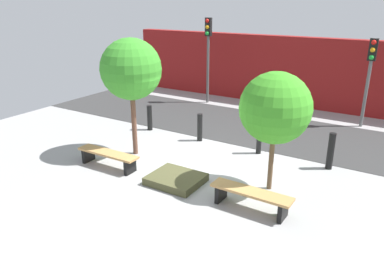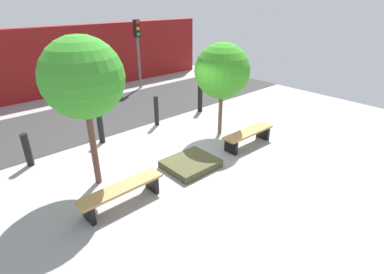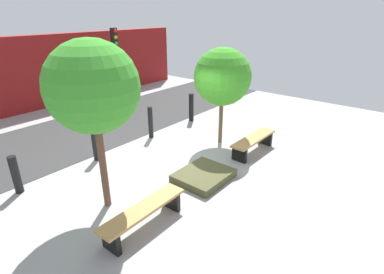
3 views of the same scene
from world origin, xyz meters
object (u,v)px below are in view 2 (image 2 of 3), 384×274
at_px(bench_right, 248,135).
at_px(tree_behind_left_bench, 83,78).
at_px(bollard_right, 200,98).
at_px(bollard_far_left, 27,150).
at_px(tree_behind_right_bench, 222,71).
at_px(bench_left, 122,192).
at_px(traffic_light_mid_west, 138,41).
at_px(planter_bed, 191,164).
at_px(bollard_center, 156,111).
at_px(bollard_left, 101,129).

bearing_deg(bench_right, tree_behind_left_bench, 165.83).
bearing_deg(bollard_right, bollard_far_left, 180.00).
xyz_separation_m(tree_behind_left_bench, tree_behind_right_bench, (4.37, 0.00, -0.50)).
xyz_separation_m(bench_left, bollard_right, (5.37, 3.21, 0.19)).
relative_size(tree_behind_right_bench, traffic_light_mid_west, 0.92).
relative_size(planter_bed, bollard_center, 1.26).
relative_size(bench_left, bench_right, 1.03).
xyz_separation_m(tree_behind_left_bench, bollard_far_left, (-1.00, 2.02, -2.15)).
height_order(bollard_far_left, bollard_right, bollard_right).
distance_m(bench_left, traffic_light_mid_west, 9.68).
bearing_deg(tree_behind_left_bench, bench_right, -15.14).
distance_m(bollard_left, bollard_right, 4.25).
bearing_deg(tree_behind_right_bench, tree_behind_left_bench, 180.00).
relative_size(bollard_far_left, traffic_light_mid_west, 0.29).
height_order(tree_behind_left_bench, bollard_left, tree_behind_left_bench).
bearing_deg(tree_behind_left_bench, planter_bed, -24.21).
bearing_deg(bollard_right, bollard_left, 180.00).
bearing_deg(traffic_light_mid_west, tree_behind_left_bench, -130.16).
height_order(bench_right, bollard_left, bollard_left).
bearing_deg(bollard_right, bench_left, -149.17).
bearing_deg(bollard_center, tree_behind_right_bench, -61.03).
bearing_deg(bollard_right, bench_right, -107.39).
bearing_deg(traffic_light_mid_west, tree_behind_right_bench, -99.97).
distance_m(tree_behind_left_bench, bollard_center, 4.35).
xyz_separation_m(bollard_far_left, bollard_center, (4.25, 0.00, 0.07)).
bearing_deg(tree_behind_right_bench, bench_right, -90.00).
bearing_deg(bench_left, bollard_center, 43.67).
height_order(tree_behind_right_bench, bollard_center, tree_behind_right_bench).
relative_size(planter_bed, bollard_right, 1.26).
bearing_deg(bollard_left, tree_behind_right_bench, -31.95).
bearing_deg(planter_bed, bench_right, -5.23).
height_order(tree_behind_left_bench, bollard_center, tree_behind_left_bench).
relative_size(bollard_left, bollard_center, 0.89).
distance_m(planter_bed, bollard_right, 4.40).
height_order(tree_behind_left_bench, bollard_far_left, tree_behind_left_bench).
bearing_deg(bench_right, bollard_center, 110.24).
height_order(bollard_center, bollard_right, bollard_right).
distance_m(planter_bed, tree_behind_right_bench, 3.13).
distance_m(bench_left, bench_right, 4.37).
bearing_deg(tree_behind_left_bench, bollard_right, 20.65).
bearing_deg(tree_behind_right_bench, bollard_left, 148.05).
bearing_deg(planter_bed, bollard_left, 109.47).
bearing_deg(tree_behind_left_bench, bollard_far_left, 116.38).
bearing_deg(tree_behind_left_bench, traffic_light_mid_west, 49.84).
distance_m(bench_right, bollard_far_left, 6.26).
bearing_deg(bollard_left, bollard_right, 0.00).
distance_m(bench_left, tree_behind_right_bench, 4.86).
height_order(bench_right, planter_bed, bench_right).
bearing_deg(traffic_light_mid_west, bollard_left, -134.25).
height_order(tree_behind_left_bench, tree_behind_right_bench, tree_behind_left_bench).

